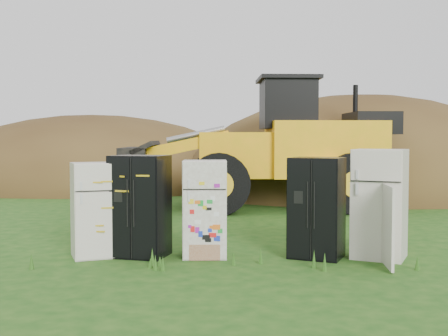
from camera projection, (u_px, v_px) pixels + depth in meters
The scene contains 9 objects.
ground at pixel (235, 256), 9.59m from camera, with size 120.00×120.00×0.00m, color #1A4B14.
fridge_leftmost at pixel (94, 210), 9.56m from camera, with size 0.71×0.68×1.61m, color silver, non-canonical shape.
fridge_black_side at pixel (140, 206), 9.59m from camera, with size 0.90×0.71×1.73m, color black, non-canonical shape.
fridge_sticker at pixel (205, 209), 9.55m from camera, with size 0.73×0.68×1.65m, color silver, non-canonical shape.
fridge_black_right at pixel (317, 208), 9.49m from camera, with size 0.85×0.71×1.70m, color black, non-canonical shape.
fridge_open_door at pixel (380, 204), 9.45m from camera, with size 0.83×0.77×1.84m, color silver, non-canonical shape.
wheel_loader at pixel (255, 143), 16.08m from camera, with size 7.79×3.16×3.77m, color #FAA610, non-canonical shape.
dirt_mound_right at pixel (360, 193), 20.88m from camera, with size 13.54×9.93×7.29m, color #402A14.
dirt_mound_left at pixel (93, 186), 23.98m from camera, with size 14.09×10.57×6.06m, color #402A14.
Camera 1 is at (0.02, -9.50, 2.02)m, focal length 45.00 mm.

